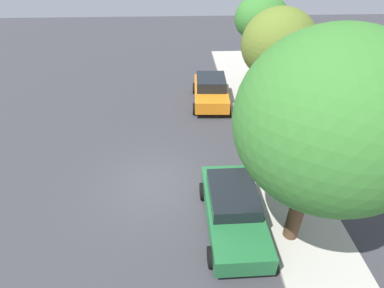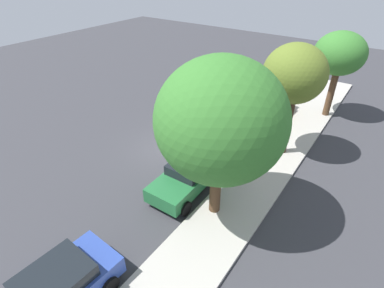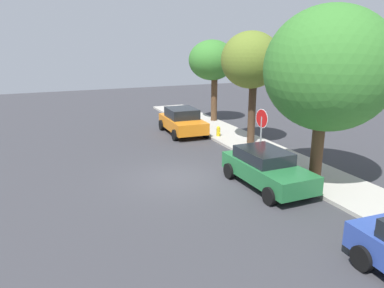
# 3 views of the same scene
# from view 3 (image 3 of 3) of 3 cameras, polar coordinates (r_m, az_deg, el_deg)

# --- Properties ---
(ground_plane) EXTENTS (60.00, 60.00, 0.00)m
(ground_plane) POSITION_cam_3_polar(r_m,az_deg,el_deg) (15.44, -2.02, -5.23)
(ground_plane) COLOR #38383D
(sidewalk_curb) EXTENTS (32.00, 2.60, 0.14)m
(sidewalk_curb) POSITION_cam_3_polar(r_m,az_deg,el_deg) (17.86, 13.85, -2.52)
(sidewalk_curb) COLOR #B2ADA3
(sidewalk_curb) RESTS_ON ground_plane
(stop_sign) EXTENTS (0.88, 0.08, 2.47)m
(stop_sign) POSITION_cam_3_polar(r_m,az_deg,el_deg) (17.42, 10.54, 2.83)
(stop_sign) COLOR gray
(stop_sign) RESTS_ON ground_plane
(parked_car_green) EXTENTS (4.13, 2.00, 1.42)m
(parked_car_green) POSITION_cam_3_polar(r_m,az_deg,el_deg) (14.64, 11.29, -3.63)
(parked_car_green) COLOR #236B38
(parked_car_green) RESTS_ON ground_plane
(parked_car_orange) EXTENTS (4.07, 2.22, 1.54)m
(parked_car_orange) POSITION_cam_3_polar(r_m,az_deg,el_deg) (22.49, -1.47, 3.53)
(parked_car_orange) COLOR orange
(parked_car_orange) RESTS_ON ground_plane
(street_tree_near_corner) EXTENTS (3.10, 3.10, 5.50)m
(street_tree_near_corner) POSITION_cam_3_polar(r_m,az_deg,el_deg) (25.41, 3.07, 12.53)
(street_tree_near_corner) COLOR #513823
(street_tree_near_corner) RESTS_ON ground_plane
(street_tree_mid_block) EXTENTS (3.05, 3.05, 5.94)m
(street_tree_mid_block) POSITION_cam_3_polar(r_m,az_deg,el_deg) (19.70, 8.97, 12.39)
(street_tree_mid_block) COLOR #422D1E
(street_tree_mid_block) RESTS_ON ground_plane
(street_tree_far) EXTENTS (4.69, 4.69, 6.73)m
(street_tree_far) POSITION_cam_3_polar(r_m,az_deg,el_deg) (14.55, 20.16, 10.62)
(street_tree_far) COLOR #513823
(street_tree_far) RESTS_ON ground_plane
(fire_hydrant) EXTENTS (0.30, 0.22, 0.72)m
(fire_hydrant) POSITION_cam_3_polar(r_m,az_deg,el_deg) (21.54, 4.03, 1.80)
(fire_hydrant) COLOR gold
(fire_hydrant) RESTS_ON ground_plane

